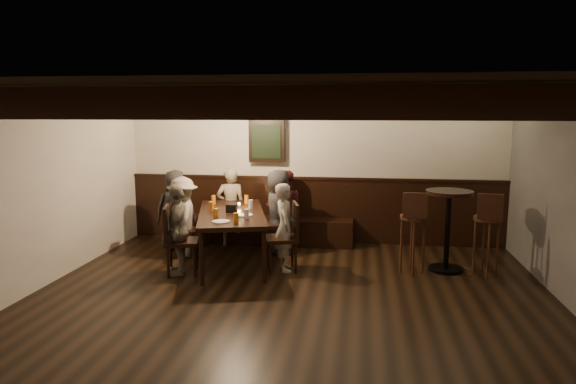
% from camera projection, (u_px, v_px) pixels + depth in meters
% --- Properties ---
extents(room, '(7.00, 7.00, 7.00)m').
position_uv_depth(room, '(286.00, 192.00, 7.69)').
color(room, black).
rests_on(room, ground).
extents(dining_table, '(1.46, 2.27, 0.78)m').
position_uv_depth(dining_table, '(232.00, 216.00, 7.64)').
color(dining_table, black).
rests_on(dining_table, floor).
extents(chair_left_near, '(0.49, 0.49, 0.87)m').
position_uv_depth(chair_left_near, '(186.00, 240.00, 8.07)').
color(chair_left_near, black).
rests_on(chair_left_near, floor).
extents(chair_left_far, '(0.54, 0.54, 0.97)m').
position_uv_depth(chair_left_far, '(181.00, 253.00, 7.18)').
color(chair_left_far, black).
rests_on(chair_left_far, floor).
extents(chair_right_near, '(0.56, 0.56, 0.99)m').
position_uv_depth(chair_right_near, '(277.00, 235.00, 8.23)').
color(chair_right_near, black).
rests_on(chair_right_near, floor).
extents(chair_right_far, '(0.55, 0.55, 0.98)m').
position_uv_depth(chair_right_far, '(283.00, 250.00, 7.35)').
color(chair_right_far, black).
rests_on(chair_right_far, floor).
extents(person_bench_left, '(0.74, 0.58, 1.33)m').
position_uv_depth(person_bench_left, '(176.00, 210.00, 8.43)').
color(person_bench_left, '#272729').
rests_on(person_bench_left, floor).
extents(person_bench_centre, '(0.55, 0.43, 1.32)m').
position_uv_depth(person_bench_centre, '(231.00, 207.00, 8.68)').
color(person_bench_centre, gray).
rests_on(person_bench_centre, floor).
extents(person_bench_right, '(0.73, 0.64, 1.29)m').
position_uv_depth(person_bench_right, '(285.00, 208.00, 8.64)').
color(person_bench_right, '#571D1E').
rests_on(person_bench_right, floor).
extents(person_left_near, '(0.67, 0.91, 1.26)m').
position_uv_depth(person_left_near, '(183.00, 217.00, 8.01)').
color(person_left_near, gray).
rests_on(person_left_near, floor).
extents(person_left_far, '(0.49, 0.80, 1.26)m').
position_uv_depth(person_left_far, '(178.00, 230.00, 7.12)').
color(person_left_far, gray).
rests_on(person_left_far, floor).
extents(person_right_near, '(0.59, 0.75, 1.36)m').
position_uv_depth(person_right_near, '(278.00, 212.00, 8.18)').
color(person_right_near, '#29292C').
rests_on(person_right_near, floor).
extents(person_right_far, '(0.41, 0.52, 1.26)m').
position_uv_depth(person_right_far, '(285.00, 227.00, 7.30)').
color(person_right_far, '#A09987').
rests_on(person_right_far, floor).
extents(pint_a, '(0.07, 0.07, 0.14)m').
position_uv_depth(pint_a, '(213.00, 200.00, 8.27)').
color(pint_a, '#BF7219').
rests_on(pint_a, dining_table).
extents(pint_b, '(0.07, 0.07, 0.14)m').
position_uv_depth(pint_b, '(246.00, 199.00, 8.29)').
color(pint_b, '#BF7219').
rests_on(pint_b, dining_table).
extents(pint_c, '(0.07, 0.07, 0.14)m').
position_uv_depth(pint_c, '(211.00, 206.00, 7.68)').
color(pint_c, '#BF7219').
rests_on(pint_c, dining_table).
extents(pint_d, '(0.07, 0.07, 0.14)m').
position_uv_depth(pint_d, '(251.00, 204.00, 7.85)').
color(pint_d, silver).
rests_on(pint_d, dining_table).
extents(pint_e, '(0.07, 0.07, 0.14)m').
position_uv_depth(pint_e, '(216.00, 213.00, 7.15)').
color(pint_e, '#BF7219').
rests_on(pint_e, dining_table).
extents(pint_f, '(0.07, 0.07, 0.14)m').
position_uv_depth(pint_f, '(246.00, 214.00, 7.11)').
color(pint_f, silver).
rests_on(pint_f, dining_table).
extents(pint_g, '(0.07, 0.07, 0.14)m').
position_uv_depth(pint_g, '(236.00, 218.00, 6.84)').
color(pint_g, '#BF7219').
rests_on(pint_g, dining_table).
extents(plate_near, '(0.24, 0.24, 0.01)m').
position_uv_depth(plate_near, '(221.00, 221.00, 6.93)').
color(plate_near, white).
rests_on(plate_near, dining_table).
extents(plate_far, '(0.24, 0.24, 0.01)m').
position_uv_depth(plate_far, '(244.00, 215.00, 7.36)').
color(plate_far, white).
rests_on(plate_far, dining_table).
extents(condiment_caddy, '(0.15, 0.10, 0.12)m').
position_uv_depth(condiment_caddy, '(231.00, 208.00, 7.57)').
color(condiment_caddy, black).
rests_on(condiment_caddy, dining_table).
extents(candle, '(0.05, 0.05, 0.05)m').
position_uv_depth(candle, '(239.00, 206.00, 7.94)').
color(candle, beige).
rests_on(candle, dining_table).
extents(high_top_table, '(0.65, 0.65, 1.16)m').
position_uv_depth(high_top_table, '(448.00, 218.00, 7.26)').
color(high_top_table, black).
rests_on(high_top_table, floor).
extents(bar_stool_left, '(0.37, 0.38, 1.18)m').
position_uv_depth(bar_stool_left, '(412.00, 243.00, 7.18)').
color(bar_stool_left, '#361D11').
rests_on(bar_stool_left, floor).
extents(bar_stool_right, '(0.37, 0.39, 1.18)m').
position_uv_depth(bar_stool_right, '(486.00, 245.00, 7.09)').
color(bar_stool_right, '#361D11').
rests_on(bar_stool_right, floor).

